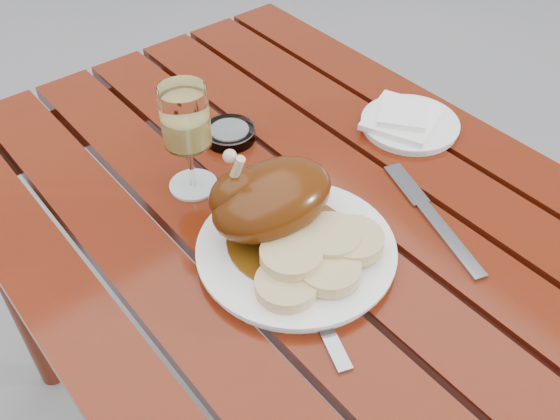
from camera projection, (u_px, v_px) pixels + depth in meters
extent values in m
cube|color=maroon|center=(304.00, 363.00, 1.17)|extent=(0.80, 1.20, 0.75)
cylinder|color=white|center=(296.00, 251.00, 0.86)|extent=(0.28, 0.28, 0.02)
cylinder|color=#58320A|center=(289.00, 239.00, 0.86)|extent=(0.17, 0.17, 0.00)
ellipsoid|color=#562506|center=(273.00, 199.00, 0.85)|extent=(0.18, 0.12, 0.09)
ellipsoid|color=#562506|center=(238.00, 194.00, 0.84)|extent=(0.09, 0.06, 0.07)
cylinder|color=#C6B28C|center=(232.00, 182.00, 0.82)|extent=(0.03, 0.04, 0.10)
cylinder|color=tan|center=(287.00, 285.00, 0.79)|extent=(0.08, 0.08, 0.02)
cylinder|color=tan|center=(329.00, 270.00, 0.80)|extent=(0.08, 0.08, 0.02)
cylinder|color=tan|center=(353.00, 240.00, 0.84)|extent=(0.08, 0.08, 0.02)
cylinder|color=tan|center=(330.00, 237.00, 0.84)|extent=(0.08, 0.08, 0.02)
cylinder|color=tan|center=(291.00, 255.00, 0.81)|extent=(0.08, 0.08, 0.02)
cylinder|color=#DAC563|center=(188.00, 141.00, 0.91)|extent=(0.10, 0.10, 0.18)
cylinder|color=white|center=(410.00, 124.00, 1.08)|extent=(0.21, 0.21, 0.01)
cube|color=white|center=(402.00, 118.00, 1.07)|extent=(0.16, 0.15, 0.01)
cylinder|color=#B2B7BC|center=(230.00, 134.00, 1.05)|extent=(0.09, 0.09, 0.02)
cube|color=gray|center=(321.00, 320.00, 0.78)|extent=(0.07, 0.15, 0.01)
cube|color=gray|center=(439.00, 226.00, 0.90)|extent=(0.09, 0.21, 0.01)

